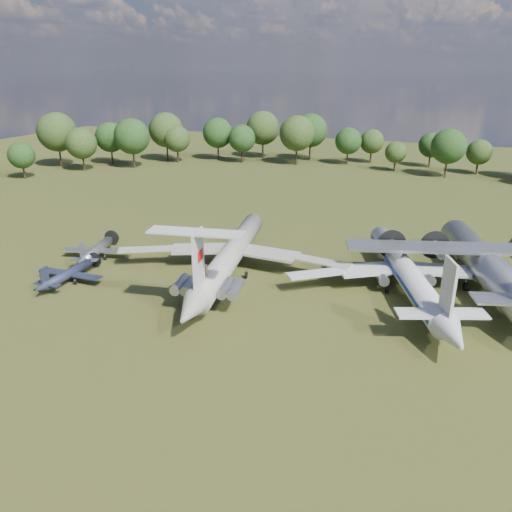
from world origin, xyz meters
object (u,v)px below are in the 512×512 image
at_px(small_prop_west, 68,276).
at_px(small_prop_northwest, 97,253).
at_px(il62_airliner, 231,258).
at_px(person_on_il62, 206,271).
at_px(an12_transport, 485,269).
at_px(tu104_jet, 405,276).

xyz_separation_m(small_prop_west, small_prop_northwest, (-2.31, 8.92, 0.09)).
distance_m(il62_airliner, person_on_il62, 12.62).
height_order(small_prop_west, person_on_il62, person_on_il62).
xyz_separation_m(an12_transport, person_on_il62, (-31.54, -19.86, 2.52)).
relative_size(il62_airliner, an12_transport, 1.09).
height_order(an12_transport, small_prop_northwest, an12_transport).
relative_size(an12_transport, person_on_il62, 24.23).
distance_m(tu104_jet, person_on_il62, 26.63).
distance_m(small_prop_west, small_prop_northwest, 9.21).
bearing_deg(tu104_jet, an12_transport, 4.62).
relative_size(small_prop_west, person_on_il62, 7.85).
height_order(tu104_jet, small_prop_northwest, tu104_jet).
height_order(il62_airliner, person_on_il62, person_on_il62).
bearing_deg(small_prop_northwest, an12_transport, -5.16).
distance_m(an12_transport, small_prop_northwest, 56.55).
distance_m(il62_airliner, small_prop_west, 22.73).
xyz_separation_m(il62_airliner, person_on_il62, (2.29, -12.04, 3.03)).
height_order(il62_airliner, tu104_jet, il62_airliner).
height_order(tu104_jet, small_prop_west, tu104_jet).
bearing_deg(tu104_jet, small_prop_northwest, 165.95).
height_order(tu104_jet, person_on_il62, person_on_il62).
xyz_separation_m(tu104_jet, small_prop_northwest, (-45.69, -5.95, -1.03)).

